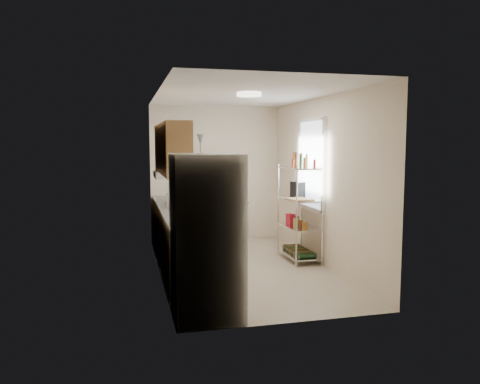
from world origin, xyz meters
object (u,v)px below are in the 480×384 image
object	(u,v)px
refrigerator	(206,236)
frying_pan_large	(173,203)
espresso_machine	(298,189)
rice_cooker	(175,201)
cutting_board	(299,199)

from	to	relation	value
refrigerator	frying_pan_large	size ratio (longest dim) A/B	6.92
refrigerator	espresso_machine	bearing A→B (deg)	50.03
frying_pan_large	espresso_machine	bearing A→B (deg)	-8.49
rice_cooker	cutting_board	bearing A→B (deg)	-11.25
frying_pan_large	espresso_machine	world-z (taller)	espresso_machine
refrigerator	rice_cooker	world-z (taller)	refrigerator
cutting_board	rice_cooker	bearing A→B (deg)	168.75
rice_cooker	refrigerator	bearing A→B (deg)	-87.22
frying_pan_large	refrigerator	bearing A→B (deg)	-86.50
cutting_board	refrigerator	bearing A→B (deg)	-134.02
refrigerator	rice_cooker	xyz separation A→B (m)	(-0.11, 2.21, 0.12)
espresso_machine	refrigerator	bearing A→B (deg)	-145.34
refrigerator	frying_pan_large	xyz separation A→B (m)	(-0.09, 2.64, 0.03)
cutting_board	espresso_machine	distance (m)	0.49
refrigerator	frying_pan_large	distance (m)	2.65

